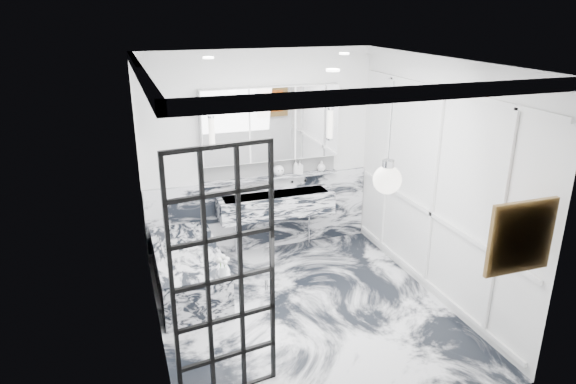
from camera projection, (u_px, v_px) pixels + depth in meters
name	position (u px, v px, depth m)	size (l,w,h in m)	color
floor	(305.00, 311.00, 5.89)	(3.60, 3.60, 0.00)	silver
ceiling	(308.00, 61.00, 4.94)	(3.60, 3.60, 0.00)	white
wall_back	(259.00, 154.00, 7.01)	(3.60, 3.60, 0.00)	white
wall_front	(392.00, 277.00, 3.81)	(3.60, 3.60, 0.00)	white
wall_left	(151.00, 216.00, 4.92)	(3.60, 3.60, 0.00)	white
wall_right	(436.00, 182.00, 5.90)	(3.60, 3.60, 0.00)	white
marble_clad_back	(261.00, 214.00, 7.29)	(3.18, 0.05, 1.05)	silver
marble_clad_left	(153.00, 222.00, 4.95)	(0.02, 3.56, 2.68)	silver
panel_molding	(434.00, 190.00, 5.93)	(0.03, 3.40, 2.30)	white
soap_bottle_a	(296.00, 167.00, 7.16)	(0.08, 0.08, 0.20)	#8C5919
soap_bottle_b	(300.00, 167.00, 7.18)	(0.08, 0.08, 0.18)	#4C4C51
soap_bottle_c	(321.00, 166.00, 7.28)	(0.12, 0.12, 0.15)	silver
face_pot	(279.00, 170.00, 7.09)	(0.15, 0.15, 0.15)	white
amber_bottle	(297.00, 170.00, 7.18)	(0.04, 0.04, 0.10)	#8C5919
flower_vase	(223.00, 271.00, 5.52)	(0.08, 0.08, 0.12)	silver
crittall_door	(224.00, 280.00, 4.28)	(0.88, 0.04, 2.29)	black
artwork	(521.00, 237.00, 4.17)	(0.53, 0.05, 0.53)	#B43B12
pendant_light	(387.00, 180.00, 4.25)	(0.24, 0.24, 0.24)	white
trough_sink	(276.00, 204.00, 7.07)	(1.60, 0.45, 0.30)	silver
ledge	(272.00, 177.00, 7.10)	(1.90, 0.14, 0.04)	silver
subway_tile	(270.00, 167.00, 7.11)	(1.90, 0.03, 0.23)	white
mirror_cabinet	(271.00, 124.00, 6.85)	(1.90, 0.16, 1.00)	white
sconce_left	(212.00, 133.00, 6.53)	(0.07, 0.07, 0.40)	white
sconce_right	(330.00, 124.00, 7.03)	(0.07, 0.07, 0.40)	white
bathtub	(189.00, 271.00, 6.23)	(0.75, 1.65, 0.55)	silver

